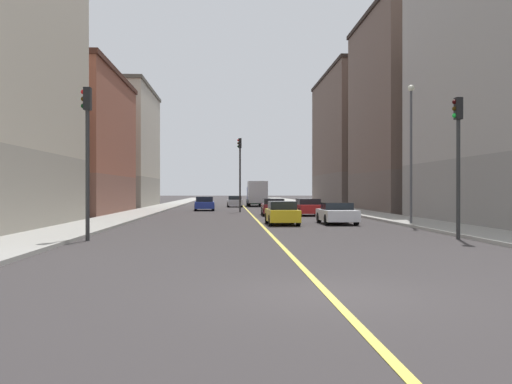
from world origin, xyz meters
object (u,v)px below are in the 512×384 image
Objects in this scene: traffic_light_median_far at (240,165)px; car_silver at (235,202)px; building_left_mid at (411,112)px; building_right_midblock at (69,143)px; building_left_far at (356,140)px; car_maroon at (274,207)px; street_lamp_left_near at (411,140)px; traffic_light_right_near at (87,142)px; car_red at (308,207)px; car_green at (254,201)px; box_truck at (257,193)px; traffic_light_left_near at (458,147)px; building_right_distant at (116,148)px; car_blue at (204,204)px; car_white at (337,214)px; car_yellow at (282,213)px.

traffic_light_median_far is 1.55× the size of car_silver.
building_left_mid reaches higher than traffic_light_median_far.
building_left_mid is at bearing 8.16° from building_right_midblock.
car_maroon is (-13.71, -31.18, -8.20)m from building_left_far.
traffic_light_median_far is (-16.24, -0.96, -5.07)m from building_left_mid.
building_left_mid is 2.77× the size of traffic_light_median_far.
car_maroon is at bearing 117.39° from street_lamp_left_near.
building_left_mid is at bearing 52.92° from traffic_light_right_near.
car_red is (19.82, -4.02, -5.33)m from building_right_midblock.
traffic_light_median_far is 16.57m from car_silver.
box_truck reaches higher than car_green.
car_green is at bearing 96.75° from traffic_light_left_near.
car_red is (19.82, -24.31, -6.49)m from building_right_distant.
box_truck is at bearing 127.47° from building_left_mid.
building_left_far is 5.14× the size of car_blue.
building_left_far is 44.94m from car_white.
building_left_far is 2.97× the size of street_lamp_left_near.
car_silver is (-16.52, 15.19, -8.76)m from building_left_mid.
car_green is at bearing 71.41° from car_blue.
car_green is at bearing 124.06° from building_left_mid.
building_left_far is at bearing 21.04° from box_truck.
car_yellow reaches higher than car_maroon.
box_truck is (-13.70, 17.88, -7.75)m from building_left_mid.
building_right_midblock is 4.32× the size of car_white.
car_maroon is (17.09, -3.62, -5.33)m from building_right_midblock.
car_yellow is 0.86× the size of car_blue.
building_left_far is 1.35× the size of building_right_distant.
traffic_light_median_far is 1.68× the size of car_red.
building_left_far is 5.17× the size of car_maroon.
car_blue is (-12.80, 24.68, -4.19)m from street_lamp_left_near.
traffic_light_right_near is 1.51× the size of car_white.
building_right_distant is at bearing 99.65° from traffic_light_right_near.
car_blue is 15.63m from box_truck.
building_left_far reaches higher than traffic_light_right_near.
traffic_light_left_near is 0.74× the size of street_lamp_left_near.
traffic_light_right_near reaches higher than car_blue.
building_left_mid is 21.80m from car_blue.
building_right_midblock reaches higher than car_blue.
car_red reaches higher than car_white.
traffic_light_left_near reaches higher than car_silver.
traffic_light_left_near is at bearing -104.58° from building_left_mid.
car_yellow is at bearing -92.23° from car_maroon.
building_left_mid reaches higher than car_blue.
car_white is at bearing -76.21° from car_maroon.
car_yellow is 35.48m from car_silver.
traffic_light_median_far reaches higher than box_truck.
building_right_distant reaches higher than traffic_light_left_near.
traffic_light_right_near is at bearing -98.01° from car_silver.
box_truck is at bearing 94.35° from car_white.
car_red is at bearing -50.81° from building_right_distant.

